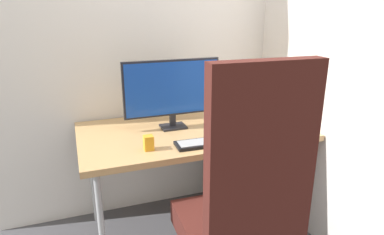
{
  "coord_description": "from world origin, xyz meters",
  "views": [
    {
      "loc": [
        -0.68,
        -1.86,
        1.43
      ],
      "look_at": [
        -0.03,
        -0.08,
        0.81
      ],
      "focal_mm": 31.6,
      "sensor_mm": 36.0,
      "label": 1
    }
  ],
  "objects_px": {
    "monitor": "(172,90)",
    "pen_holder": "(234,109)",
    "mouse": "(272,132)",
    "notebook": "(273,120)",
    "keyboard": "(210,142)",
    "desk_clamp_accessory": "(149,143)",
    "filing_cabinet": "(252,173)",
    "office_chair": "(244,205)"
  },
  "relations": [
    {
      "from": "notebook",
      "to": "desk_clamp_accessory",
      "type": "bearing_deg",
      "value": -163.54
    },
    {
      "from": "filing_cabinet",
      "to": "desk_clamp_accessory",
      "type": "relative_size",
      "value": 7.84
    },
    {
      "from": "mouse",
      "to": "notebook",
      "type": "bearing_deg",
      "value": 68.78
    },
    {
      "from": "filing_cabinet",
      "to": "monitor",
      "type": "height_order",
      "value": "monitor"
    },
    {
      "from": "office_chair",
      "to": "pen_holder",
      "type": "distance_m",
      "value": 0.97
    },
    {
      "from": "office_chair",
      "to": "pen_holder",
      "type": "xyz_separation_m",
      "value": [
        0.39,
        0.88,
        0.15
      ]
    },
    {
      "from": "monitor",
      "to": "mouse",
      "type": "relative_size",
      "value": 6.8
    },
    {
      "from": "monitor",
      "to": "desk_clamp_accessory",
      "type": "distance_m",
      "value": 0.43
    },
    {
      "from": "keyboard",
      "to": "desk_clamp_accessory",
      "type": "height_order",
      "value": "desk_clamp_accessory"
    },
    {
      "from": "filing_cabinet",
      "to": "mouse",
      "type": "bearing_deg",
      "value": -100.21
    },
    {
      "from": "monitor",
      "to": "pen_holder",
      "type": "relative_size",
      "value": 3.67
    },
    {
      "from": "mouse",
      "to": "keyboard",
      "type": "bearing_deg",
      "value": -165.48
    },
    {
      "from": "keyboard",
      "to": "desk_clamp_accessory",
      "type": "xyz_separation_m",
      "value": [
        -0.34,
        0.04,
        0.03
      ]
    },
    {
      "from": "keyboard",
      "to": "notebook",
      "type": "distance_m",
      "value": 0.58
    },
    {
      "from": "pen_holder",
      "to": "notebook",
      "type": "height_order",
      "value": "pen_holder"
    },
    {
      "from": "office_chair",
      "to": "pen_holder",
      "type": "bearing_deg",
      "value": 66.02
    },
    {
      "from": "office_chair",
      "to": "monitor",
      "type": "height_order",
      "value": "office_chair"
    },
    {
      "from": "monitor",
      "to": "notebook",
      "type": "xyz_separation_m",
      "value": [
        0.66,
        -0.13,
        -0.23
      ]
    },
    {
      "from": "office_chair",
      "to": "desk_clamp_accessory",
      "type": "bearing_deg",
      "value": 120.82
    },
    {
      "from": "monitor",
      "to": "office_chair",
      "type": "bearing_deg",
      "value": -84.5
    },
    {
      "from": "mouse",
      "to": "monitor",
      "type": "bearing_deg",
      "value": 161.0
    },
    {
      "from": "office_chair",
      "to": "filing_cabinet",
      "type": "height_order",
      "value": "office_chair"
    },
    {
      "from": "office_chair",
      "to": "filing_cabinet",
      "type": "bearing_deg",
      "value": 57.01
    },
    {
      "from": "monitor",
      "to": "notebook",
      "type": "bearing_deg",
      "value": -10.9
    },
    {
      "from": "keyboard",
      "to": "mouse",
      "type": "height_order",
      "value": "mouse"
    },
    {
      "from": "filing_cabinet",
      "to": "mouse",
      "type": "xyz_separation_m",
      "value": [
        -0.05,
        -0.28,
        0.42
      ]
    },
    {
      "from": "office_chair",
      "to": "monitor",
      "type": "bearing_deg",
      "value": 95.5
    },
    {
      "from": "notebook",
      "to": "desk_clamp_accessory",
      "type": "xyz_separation_m",
      "value": [
        -0.88,
        -0.17,
        0.03
      ]
    },
    {
      "from": "filing_cabinet",
      "to": "keyboard",
      "type": "height_order",
      "value": "keyboard"
    },
    {
      "from": "office_chair",
      "to": "mouse",
      "type": "relative_size",
      "value": 14.22
    },
    {
      "from": "filing_cabinet",
      "to": "pen_holder",
      "type": "distance_m",
      "value": 0.48
    },
    {
      "from": "keyboard",
      "to": "monitor",
      "type": "bearing_deg",
      "value": 108.68
    },
    {
      "from": "office_chair",
      "to": "desk_clamp_accessory",
      "type": "relative_size",
      "value": 16.0
    },
    {
      "from": "keyboard",
      "to": "filing_cabinet",
      "type": "bearing_deg",
      "value": 32.48
    },
    {
      "from": "filing_cabinet",
      "to": "pen_holder",
      "type": "bearing_deg",
      "value": 130.77
    },
    {
      "from": "office_chair",
      "to": "keyboard",
      "type": "xyz_separation_m",
      "value": [
        0.04,
        0.47,
        0.11
      ]
    },
    {
      "from": "keyboard",
      "to": "desk_clamp_accessory",
      "type": "distance_m",
      "value": 0.34
    },
    {
      "from": "desk_clamp_accessory",
      "to": "notebook",
      "type": "bearing_deg",
      "value": 11.12
    },
    {
      "from": "filing_cabinet",
      "to": "desk_clamp_accessory",
      "type": "bearing_deg",
      "value": -162.3
    },
    {
      "from": "pen_holder",
      "to": "notebook",
      "type": "distance_m",
      "value": 0.28
    },
    {
      "from": "office_chair",
      "to": "mouse",
      "type": "xyz_separation_m",
      "value": [
        0.44,
        0.48,
        0.12
      ]
    },
    {
      "from": "desk_clamp_accessory",
      "to": "monitor",
      "type": "bearing_deg",
      "value": 53.24
    }
  ]
}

